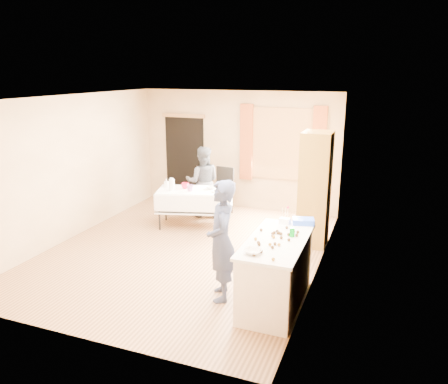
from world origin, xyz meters
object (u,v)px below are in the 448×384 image
at_px(chair, 221,200).
at_px(girl, 221,241).
at_px(counter, 276,272).
at_px(cabinet, 315,189).
at_px(woman, 203,182).
at_px(party_table, 195,204).

distance_m(chair, girl, 3.66).
distance_m(counter, girl, 0.82).
distance_m(counter, chair, 3.86).
height_order(cabinet, woman, cabinet).
relative_size(party_table, woman, 1.08).
bearing_deg(chair, counter, -49.84).
distance_m(party_table, girl, 2.94).
bearing_deg(cabinet, party_table, 177.59).
distance_m(cabinet, chair, 2.46).
relative_size(party_table, chair, 1.60).
distance_m(cabinet, party_table, 2.42).
relative_size(chair, girl, 0.61).
relative_size(counter, woman, 1.03).
relative_size(cabinet, counter, 1.31).
bearing_deg(girl, chair, 178.16).
height_order(counter, girl, girl).
relative_size(girl, woman, 1.10).
height_order(girl, woman, girl).
xyz_separation_m(cabinet, counter, (-0.10, -2.28, -0.55)).
bearing_deg(chair, party_table, -95.69).
distance_m(cabinet, woman, 2.57).
xyz_separation_m(party_table, chair, (0.22, 0.89, -0.14)).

